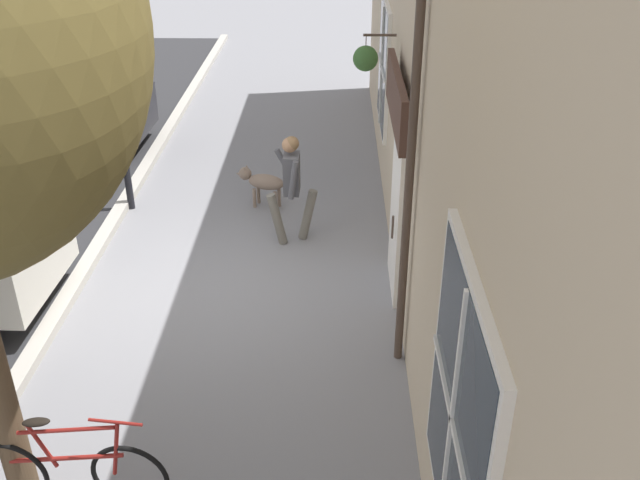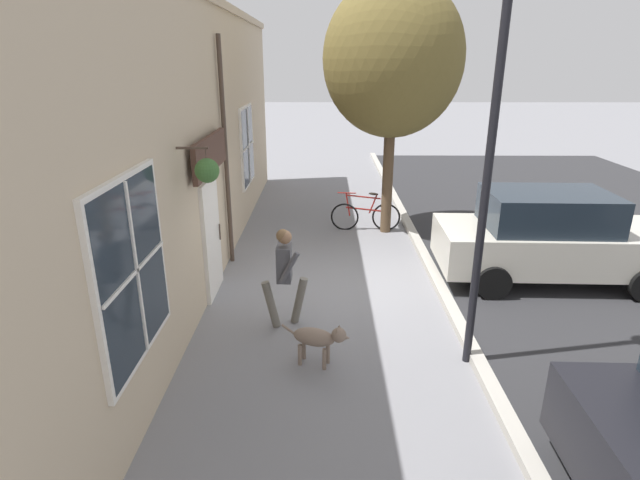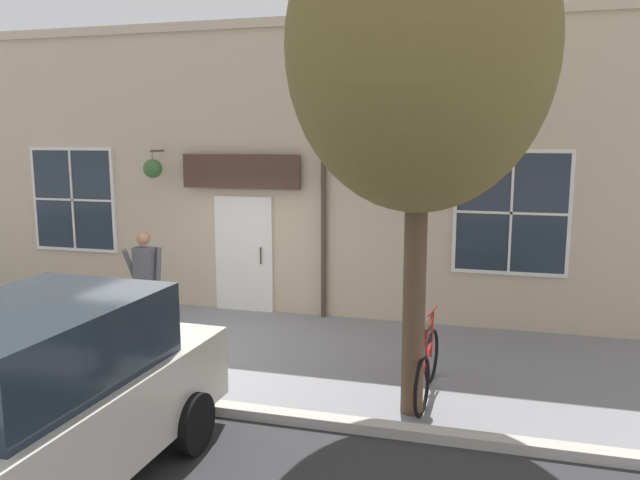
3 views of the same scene
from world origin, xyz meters
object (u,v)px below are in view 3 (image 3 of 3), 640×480
object	(u,v)px
pedestrian_walking	(145,270)
dog_on_leash	(67,305)
parked_car_mid_block	(22,411)
street_tree_by_curb	(420,60)
leaning_bicycle	(427,366)

from	to	relation	value
pedestrian_walking	dog_on_leash	xyz separation A→B (m)	(0.54, -1.14, -0.54)
pedestrian_walking	parked_car_mid_block	bearing A→B (deg)	20.05
street_tree_by_curb	leaning_bicycle	xyz separation A→B (m)	(-0.50, 0.12, -3.57)
pedestrian_walking	dog_on_leash	distance (m)	1.37
pedestrian_walking	leaning_bicycle	size ratio (longest dim) A/B	0.93
leaning_bicycle	parked_car_mid_block	xyz separation A→B (m)	(3.28, -3.03, 0.50)
dog_on_leash	parked_car_mid_block	size ratio (longest dim) A/B	0.22
leaning_bicycle	parked_car_mid_block	size ratio (longest dim) A/B	0.40
street_tree_by_curb	pedestrian_walking	bearing A→B (deg)	-114.53
pedestrian_walking	parked_car_mid_block	world-z (taller)	parked_car_mid_block
dog_on_leash	leaning_bicycle	xyz separation A→B (m)	(1.10, 5.97, -0.05)
dog_on_leash	leaning_bicycle	world-z (taller)	leaning_bicycle
dog_on_leash	street_tree_by_curb	distance (m)	7.01
dog_on_leash	leaning_bicycle	distance (m)	6.07
pedestrian_walking	street_tree_by_curb	world-z (taller)	street_tree_by_curb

